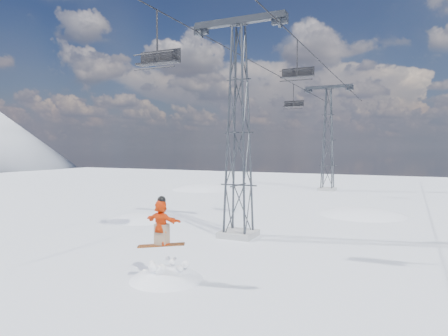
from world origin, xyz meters
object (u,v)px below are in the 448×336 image
at_px(lift_tower_near, 239,133).
at_px(lift_chair_near, 158,58).
at_px(snowboarder_jump, 167,324).
at_px(lift_tower_far, 328,140).

relative_size(lift_tower_near, lift_chair_near, 4.32).
height_order(snowboarder_jump, lift_chair_near, lift_chair_near).
distance_m(lift_tower_near, lift_tower_far, 25.00).
bearing_deg(lift_chair_near, lift_tower_near, 61.66).
distance_m(lift_tower_far, snowboarder_jump, 33.17).
xyz_separation_m(lift_tower_far, lift_chair_near, (-2.20, -29.08, 3.27)).
distance_m(snowboarder_jump, lift_chair_near, 11.18).
bearing_deg(lift_tower_near, lift_tower_far, 90.00).
distance_m(lift_tower_near, snowboarder_jump, 10.26).
height_order(lift_tower_near, lift_chair_near, lift_tower_near).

